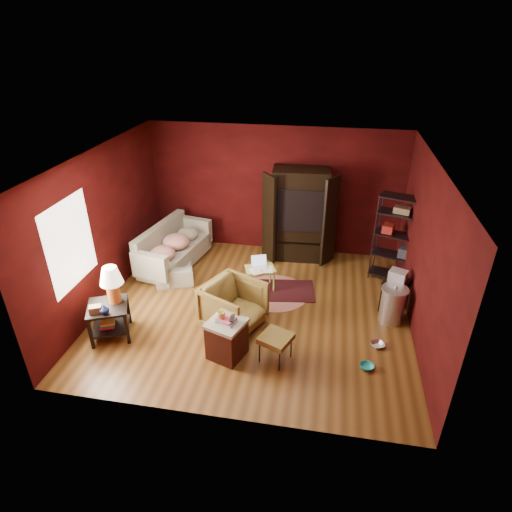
# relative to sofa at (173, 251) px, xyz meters

# --- Properties ---
(room) EXTENTS (5.54, 5.04, 2.84)m
(room) POSITION_rel_sofa_xyz_m (1.93, -1.25, 1.04)
(room) COLOR brown
(room) RESTS_ON ground
(sofa) EXTENTS (1.16, 1.95, 0.73)m
(sofa) POSITION_rel_sofa_xyz_m (0.00, 0.00, 0.00)
(sofa) COLOR #999984
(sofa) RESTS_ON ground
(armchair) EXTENTS (1.13, 1.15, 0.91)m
(armchair) POSITION_rel_sofa_xyz_m (1.72, -1.78, 0.09)
(armchair) COLOR black
(armchair) RESTS_ON ground
(pet_bowl_steel) EXTENTS (0.22, 0.14, 0.22)m
(pet_bowl_steel) POSITION_rel_sofa_xyz_m (4.13, -1.89, -0.26)
(pet_bowl_steel) COLOR silver
(pet_bowl_steel) RESTS_ON ground
(pet_bowl_turquoise) EXTENTS (0.22, 0.08, 0.21)m
(pet_bowl_turquoise) POSITION_rel_sofa_xyz_m (3.94, -2.45, -0.26)
(pet_bowl_turquoise) COLOR #29C0C1
(pet_bowl_turquoise) RESTS_ON ground
(vase) EXTENTS (0.17, 0.17, 0.15)m
(vase) POSITION_rel_sofa_xyz_m (-0.17, -2.58, 0.30)
(vase) COLOR #0D1441
(vase) RESTS_ON side_table
(mug) EXTENTS (0.13, 0.11, 0.13)m
(mug) POSITION_rel_sofa_xyz_m (1.70, -2.53, 0.42)
(mug) COLOR #EEE674
(mug) RESTS_ON hamper
(side_table) EXTENTS (0.82, 0.82, 1.24)m
(side_table) POSITION_rel_sofa_xyz_m (-0.21, -2.31, 0.37)
(side_table) COLOR black
(side_table) RESTS_ON ground
(sofa_cushions) EXTENTS (1.16, 2.11, 0.84)m
(sofa_cushions) POSITION_rel_sofa_xyz_m (-0.04, 0.03, 0.04)
(sofa_cushions) COLOR #999984
(sofa_cushions) RESTS_ON sofa
(hamper) EXTENTS (0.68, 0.68, 0.75)m
(hamper) POSITION_rel_sofa_xyz_m (1.78, -2.53, -0.03)
(hamper) COLOR #481D10
(hamper) RESTS_ON ground
(footstool) EXTENTS (0.58, 0.58, 0.46)m
(footstool) POSITION_rel_sofa_xyz_m (2.54, -2.49, 0.03)
(footstool) COLOR black
(footstool) RESTS_ON ground
(rug_round) EXTENTS (1.62, 1.62, 0.01)m
(rug_round) POSITION_rel_sofa_xyz_m (2.27, -0.64, -0.36)
(rug_round) COLOR beige
(rug_round) RESTS_ON ground
(rug_oriental) EXTENTS (1.28, 0.95, 0.01)m
(rug_oriental) POSITION_rel_sofa_xyz_m (2.43, -0.55, -0.35)
(rug_oriental) COLOR #471317
(rug_oriental) RESTS_ON ground
(laptop_desk) EXTENTS (0.65, 0.57, 0.68)m
(laptop_desk) POSITION_rel_sofa_xyz_m (1.96, -0.53, 0.05)
(laptop_desk) COLOR #C8DB64
(laptop_desk) RESTS_ON ground
(tv_armoire) EXTENTS (1.59, 0.89, 2.02)m
(tv_armoire) POSITION_rel_sofa_xyz_m (2.56, 0.91, 0.68)
(tv_armoire) COLOR black
(tv_armoire) RESTS_ON ground
(wire_shelving) EXTENTS (0.95, 0.64, 1.78)m
(wire_shelving) POSITION_rel_sofa_xyz_m (4.55, 0.31, 0.61)
(wire_shelving) COLOR black
(wire_shelving) RESTS_ON ground
(small_stand) EXTENTS (0.55, 0.55, 0.83)m
(small_stand) POSITION_rel_sofa_xyz_m (4.46, -0.81, 0.25)
(small_stand) COLOR black
(small_stand) RESTS_ON ground
(trash_can) EXTENTS (0.51, 0.51, 0.72)m
(trash_can) POSITION_rel_sofa_xyz_m (4.39, -1.15, -0.03)
(trash_can) COLOR silver
(trash_can) RESTS_ON ground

